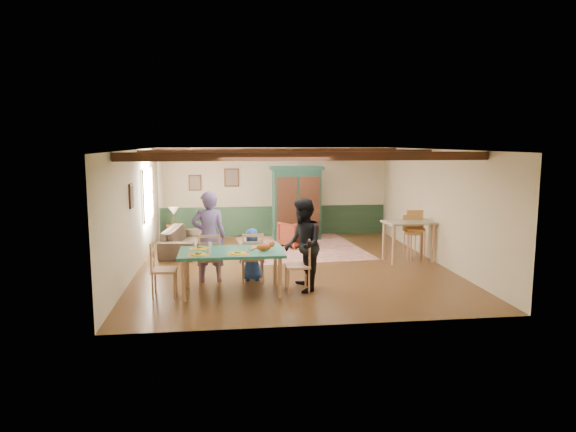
{
  "coord_description": "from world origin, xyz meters",
  "views": [
    {
      "loc": [
        -1.54,
        -11.65,
        2.88
      ],
      "look_at": [
        -0.06,
        0.15,
        1.15
      ],
      "focal_mm": 32.0,
      "sensor_mm": 36.0,
      "label": 1
    }
  ],
  "objects": [
    {
      "name": "ceiling_beam_mid",
      "position": [
        0.0,
        0.4,
        2.61
      ],
      "size": [
        6.95,
        0.16,
        0.16
      ],
      "primitive_type": "cube",
      "color": "black",
      "rests_on": "ceiling"
    },
    {
      "name": "armoire",
      "position": [
        0.58,
        3.21,
        1.08
      ],
      "size": [
        1.56,
        0.67,
        2.17
      ],
      "primitive_type": "cube",
      "rotation": [
        0.0,
        0.0,
        0.04
      ],
      "color": "#143327",
      "rests_on": "floor"
    },
    {
      "name": "dining_chair_far_left",
      "position": [
        -1.86,
        -1.28,
        0.52
      ],
      "size": [
        0.46,
        0.48,
        1.04
      ],
      "primitive_type": null,
      "rotation": [
        0.0,
        0.0,
        3.14
      ],
      "color": "tan",
      "rests_on": "floor"
    },
    {
      "name": "person_man",
      "position": [
        -1.86,
        -1.2,
        0.95
      ],
      "size": [
        0.69,
        0.45,
        1.89
      ],
      "primitive_type": "imported",
      "rotation": [
        0.0,
        0.0,
        3.14
      ],
      "color": "#765D9F",
      "rests_on": "floor"
    },
    {
      "name": "dining_chair_end_left",
      "position": [
        -2.68,
        -2.08,
        0.52
      ],
      "size": [
        0.48,
        0.46,
        1.04
      ],
      "primitive_type": null,
      "rotation": [
        0.0,
        0.0,
        1.57
      ],
      "color": "tan",
      "rests_on": "floor"
    },
    {
      "name": "place_setting_far_right",
      "position": [
        -0.81,
        -1.8,
        0.88
      ],
      "size": [
        0.44,
        0.33,
        0.11
      ],
      "primitive_type": null,
      "rotation": [
        0.0,
        0.0,
        0.0
      ],
      "color": "yellow",
      "rests_on": "dining_table"
    },
    {
      "name": "bar_stool_left",
      "position": [
        2.99,
        0.14,
        0.55
      ],
      "size": [
        0.41,
        0.44,
        1.1
      ],
      "primitive_type": null,
      "rotation": [
        0.0,
        0.0,
        0.04
      ],
      "color": "tan",
      "rests_on": "floor"
    },
    {
      "name": "ceiling_beam_front",
      "position": [
        0.0,
        -2.3,
        2.61
      ],
      "size": [
        6.95,
        0.16,
        0.16
      ],
      "primitive_type": "cube",
      "color": "black",
      "rests_on": "ceiling"
    },
    {
      "name": "counter_table",
      "position": [
        2.86,
        0.07,
        0.49
      ],
      "size": [
        1.26,
        0.84,
        0.98
      ],
      "primitive_type": null,
      "rotation": [
        0.0,
        0.0,
        0.13
      ],
      "color": "beige",
      "rests_on": "floor"
    },
    {
      "name": "dining_chair_end_right",
      "position": [
        -0.16,
        -2.07,
        0.52
      ],
      "size": [
        0.48,
        0.46,
        1.04
      ],
      "primitive_type": null,
      "rotation": [
        0.0,
        0.0,
        -1.57
      ],
      "color": "tan",
      "rests_on": "floor"
    },
    {
      "name": "sofa",
      "position": [
        -2.6,
        1.78,
        0.32
      ],
      "size": [
        1.12,
        2.3,
        0.65
      ],
      "primitive_type": "imported",
      "rotation": [
        0.0,
        0.0,
        1.45
      ],
      "color": "#3B3024",
      "rests_on": "floor"
    },
    {
      "name": "table_lamp",
      "position": [
        -2.96,
        2.95,
        0.8
      ],
      "size": [
        0.31,
        0.31,
        0.5
      ],
      "primitive_type": null,
      "rotation": [
        0.0,
        0.0,
        -0.1
      ],
      "color": "beige",
      "rests_on": "end_table"
    },
    {
      "name": "picture_back_a",
      "position": [
        -1.3,
        3.97,
        1.8
      ],
      "size": [
        0.45,
        0.04,
        0.55
      ],
      "primitive_type": null,
      "color": "gray",
      "rests_on": "wall_back"
    },
    {
      "name": "wall_right",
      "position": [
        3.5,
        0.0,
        1.35
      ],
      "size": [
        0.02,
        8.0,
        2.7
      ],
      "primitive_type": "cube",
      "color": "beige",
      "rests_on": "floor"
    },
    {
      "name": "place_setting_near_center",
      "position": [
        -1.31,
        -2.35,
        0.88
      ],
      "size": [
        0.44,
        0.33,
        0.11
      ],
      "primitive_type": null,
      "rotation": [
        0.0,
        0.0,
        0.0
      ],
      "color": "yellow",
      "rests_on": "dining_table"
    },
    {
      "name": "picture_back_b",
      "position": [
        -2.4,
        3.97,
        1.65
      ],
      "size": [
        0.38,
        0.04,
        0.48
      ],
      "primitive_type": null,
      "color": "gray",
      "rests_on": "wall_back"
    },
    {
      "name": "wall_back",
      "position": [
        0.0,
        4.0,
        1.35
      ],
      "size": [
        7.0,
        0.02,
        2.7
      ],
      "primitive_type": "cube",
      "color": "beige",
      "rests_on": "floor"
    },
    {
      "name": "area_rug",
      "position": [
        0.5,
        1.99,
        0.01
      ],
      "size": [
        3.49,
        4.02,
        0.01
      ],
      "primitive_type": "cube",
      "rotation": [
        0.0,
        0.0,
        0.09
      ],
      "color": "beige",
      "rests_on": "floor"
    },
    {
      "name": "armchair",
      "position": [
        0.42,
        2.13,
        0.36
      ],
      "size": [
        1.06,
        1.07,
        0.72
      ],
      "primitive_type": "imported",
      "rotation": [
        0.0,
        0.0,
        -2.62
      ],
      "color": "#44140D",
      "rests_on": "floor"
    },
    {
      "name": "ceiling",
      "position": [
        0.0,
        0.0,
        2.7
      ],
      "size": [
        7.0,
        8.0,
        0.02
      ],
      "primitive_type": "cube",
      "color": "silver",
      "rests_on": "wall_back"
    },
    {
      "name": "person_woman",
      "position": [
        -0.05,
        -2.07,
        0.9
      ],
      "size": [
        0.69,
        0.88,
        1.81
      ],
      "primitive_type": "imported",
      "rotation": [
        0.0,
        0.0,
        -1.57
      ],
      "color": "black",
      "rests_on": "floor"
    },
    {
      "name": "floor",
      "position": [
        0.0,
        0.0,
        0.0
      ],
      "size": [
        8.0,
        8.0,
        0.0
      ],
      "primitive_type": "plane",
      "color": "#4B2C15",
      "rests_on": "ground"
    },
    {
      "name": "dining_chair_far_right",
      "position": [
        -0.98,
        -1.28,
        0.52
      ],
      "size": [
        0.46,
        0.48,
        1.04
      ],
      "primitive_type": null,
      "rotation": [
        0.0,
        0.0,
        3.14
      ],
      "color": "tan",
      "rests_on": "floor"
    },
    {
      "name": "end_table",
      "position": [
        -2.96,
        2.95,
        0.27
      ],
      "size": [
        0.48,
        0.48,
        0.55
      ],
      "primitive_type": null,
      "rotation": [
        0.0,
        0.0,
        0.09
      ],
      "color": "black",
      "rests_on": "floor"
    },
    {
      "name": "ceiling_beam_back",
      "position": [
        0.0,
        3.0,
        2.61
      ],
      "size": [
        6.95,
        0.16,
        0.16
      ],
      "primitive_type": "cube",
      "color": "black",
      "rests_on": "ceiling"
    },
    {
      "name": "wall_left",
      "position": [
        -3.5,
        0.0,
        1.35
      ],
      "size": [
        0.02,
        8.0,
        2.7
      ],
      "primitive_type": "cube",
      "color": "beige",
      "rests_on": "floor"
    },
    {
      "name": "picture_left_wall",
      "position": [
        -3.47,
        -0.6,
        1.75
      ],
      "size": [
        0.04,
        0.42,
        0.52
      ],
      "primitive_type": null,
      "color": "gray",
      "rests_on": "wall_left"
    },
    {
      "name": "place_setting_far_left",
      "position": [
        -2.02,
        -1.8,
        0.88
      ],
      "size": [
        0.44,
        0.33,
        0.11
      ],
      "primitive_type": null,
      "rotation": [
        0.0,
        0.0,
        0.0
      ],
      "color": "yellow",
      "rests_on": "dining_table"
    },
    {
      "name": "person_child",
      "position": [
        -0.98,
        -1.19,
        0.55
      ],
      "size": [
        0.54,
        0.35,
        1.1
      ],
      "primitive_type": "imported",
      "rotation": [
        0.0,
        0.0,
        3.14
      ],
      "color": "#2A4CA8",
      "rests_on": "floor"
    },
    {
      "name": "cat",
      "position": [
        -0.81,
        -2.18,
        0.92
      ],
      "size": [
        0.4,
        0.15,
        0.2
      ],
      "primitive_type": null,
      "rotation": [
        0.0,
        0.0,
        0.0
      ],
      "color": "#C45622",
      "rests_on": "dining_table"
    },
    {
      "name": "window_left",
      "position": [
        -3.47,
        1.7,
        1.55
      ],
      "size": [
        0.06,
        1.6,
        1.3
      ],
      "primitive_type": null,
      "color": "white",
      "rests_on": "wall_left"
    },
    {
      "name": "wainscot_back",
      "position": [
        0.0,
        3.98,
        0.45
      ],
      "size": [
        6.95,
        0.03,
        0.9
      ],
      "primitive_type": "cube",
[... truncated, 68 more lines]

